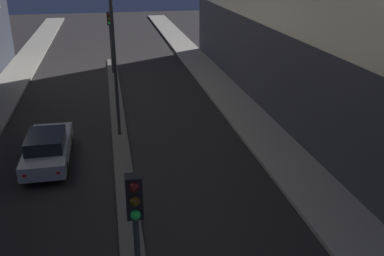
% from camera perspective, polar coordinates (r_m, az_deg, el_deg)
% --- Properties ---
extents(median_strip, '(0.76, 32.39, 0.11)m').
position_cam_1_polar(median_strip, '(22.03, -9.67, -0.42)').
color(median_strip, '#56544F').
rests_on(median_strip, ground).
extents(traffic_light_near, '(0.32, 0.42, 4.45)m').
position_cam_1_polar(traffic_light_near, '(8.72, -7.47, -13.24)').
color(traffic_light_near, '#383838').
rests_on(traffic_light_near, median_strip).
extents(traffic_light_mid, '(0.32, 0.42, 4.45)m').
position_cam_1_polar(traffic_light_mid, '(32.32, -10.90, 12.85)').
color(traffic_light_mid, '#383838').
rests_on(traffic_light_mid, median_strip).
extents(street_lamp, '(0.51, 0.51, 9.42)m').
position_cam_1_polar(street_lamp, '(19.96, -10.79, 15.79)').
color(street_lamp, '#383838').
rests_on(street_lamp, median_strip).
extents(car_left_lane, '(1.76, 4.72, 1.46)m').
position_cam_1_polar(car_left_lane, '(19.28, -18.70, -2.49)').
color(car_left_lane, '#B2B2B7').
rests_on(car_left_lane, ground).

